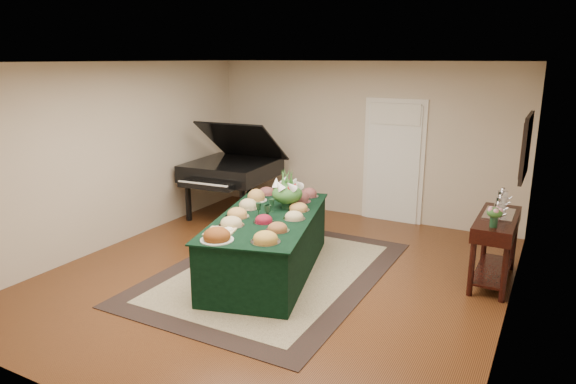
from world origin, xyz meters
The scene contains 14 objects.
ground centered at (0.00, 0.00, 0.00)m, with size 6.00×6.00×0.00m, color #32170B.
area_rug centered at (-0.08, 0.04, 0.01)m, with size 2.63×3.68×0.01m.
kitchen_doorway centered at (0.60, 2.97, 1.02)m, with size 1.05×0.07×2.10m.
buffet_table centered at (-0.14, 0.01, 0.40)m, with size 1.77×2.69×0.79m.
food_platters centered at (-0.18, 0.03, 0.84)m, with size 1.33×2.46×0.13m.
cutting_board centered at (-0.29, -0.82, 0.83)m, with size 0.39×0.39×0.10m.
green_goblets centered at (-0.13, -0.04, 0.88)m, with size 0.23×0.35×0.18m.
floral_centerpiece centered at (-0.08, 0.43, 1.04)m, with size 0.43×0.43×0.43m.
grand_piano centered at (-1.99, 1.91, 0.85)m, with size 1.57×1.76×1.71m.
wicker_basket centered at (-0.86, 1.55, 0.14)m, with size 0.46×0.46×0.29m, color #A87743.
mahogany_sideboard centered at (2.50, 1.10, 0.67)m, with size 0.45×1.26×0.86m.
tea_service centered at (2.50, 1.18, 0.98)m, with size 0.34×0.74×0.30m.
pink_bouquet centered at (2.50, 0.64, 1.03)m, with size 0.20×0.20×0.25m.
wall_painting centered at (2.72, 1.10, 1.75)m, with size 0.05×0.95×0.75m.
Camera 1 is at (3.06, -5.41, 2.75)m, focal length 32.00 mm.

